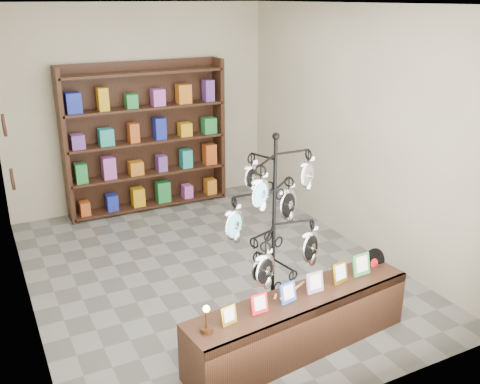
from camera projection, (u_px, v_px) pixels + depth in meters
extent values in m
plane|color=slate|center=(210.00, 269.00, 6.39)|extent=(5.00, 5.00, 0.00)
plane|color=#C1B89C|center=(140.00, 108.00, 7.96)|extent=(4.00, 0.00, 4.00)
plane|color=#C1B89C|center=(350.00, 232.00, 3.78)|extent=(4.00, 0.00, 4.00)
plane|color=#C1B89C|center=(13.00, 174.00, 5.02)|extent=(0.00, 5.00, 5.00)
plane|color=#C1B89C|center=(353.00, 129.00, 6.72)|extent=(0.00, 5.00, 5.00)
plane|color=white|center=(204.00, 4.00, 5.35)|extent=(5.00, 5.00, 0.00)
cylinder|color=black|center=(271.00, 333.00, 5.15)|extent=(0.52, 0.52, 0.03)
cylinder|color=black|center=(273.00, 243.00, 4.82)|extent=(0.04, 0.04, 1.95)
sphere|color=black|center=(276.00, 136.00, 4.48)|extent=(0.06, 0.06, 0.06)
ellipsoid|color=silver|center=(256.00, 271.00, 5.08)|extent=(0.11, 0.07, 0.20)
cube|color=#B7794C|center=(293.00, 290.00, 4.73)|extent=(0.35, 0.17, 0.04)
cube|color=black|center=(300.00, 323.00, 4.86)|extent=(2.28, 0.70, 0.55)
cube|color=gold|center=(228.00, 315.00, 4.34)|extent=(0.15, 0.07, 0.16)
cube|color=red|center=(259.00, 304.00, 4.50)|extent=(0.16, 0.07, 0.17)
cube|color=#263FA5|center=(288.00, 293.00, 4.65)|extent=(0.17, 0.07, 0.18)
cube|color=#E54C33|center=(315.00, 282.00, 4.81)|extent=(0.18, 0.08, 0.19)
cube|color=gold|center=(340.00, 273.00, 4.97)|extent=(0.19, 0.08, 0.20)
cube|color=#337233|center=(361.00, 265.00, 5.11)|extent=(0.20, 0.08, 0.21)
cylinder|color=black|center=(374.00, 263.00, 5.29)|extent=(0.31, 0.10, 0.30)
cylinder|color=red|center=(374.00, 263.00, 5.29)|extent=(0.10, 0.04, 0.10)
cylinder|color=#482C14|center=(207.00, 330.00, 4.26)|extent=(0.10, 0.10, 0.04)
cylinder|color=#482C14|center=(207.00, 320.00, 4.23)|extent=(0.02, 0.02, 0.14)
sphere|color=#FFBF59|center=(206.00, 309.00, 4.19)|extent=(0.06, 0.06, 0.06)
cube|color=black|center=(143.00, 135.00, 8.05)|extent=(2.40, 0.04, 2.20)
cube|color=black|center=(64.00, 147.00, 7.41)|extent=(0.06, 0.36, 2.20)
cube|color=black|center=(218.00, 129.00, 8.42)|extent=(0.06, 0.36, 2.20)
cube|color=black|center=(150.00, 203.00, 8.28)|extent=(2.36, 0.36, 0.04)
cube|color=black|center=(148.00, 173.00, 8.10)|extent=(2.36, 0.36, 0.03)
cube|color=black|center=(146.00, 141.00, 7.93)|extent=(2.36, 0.36, 0.04)
cube|color=black|center=(144.00, 107.00, 7.76)|extent=(2.36, 0.36, 0.04)
cube|color=black|center=(142.00, 72.00, 7.59)|extent=(2.36, 0.36, 0.04)
cylinder|color=black|center=(4.00, 125.00, 5.59)|extent=(0.03, 0.24, 0.24)
cylinder|color=black|center=(12.00, 179.00, 5.80)|extent=(0.03, 0.24, 0.24)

